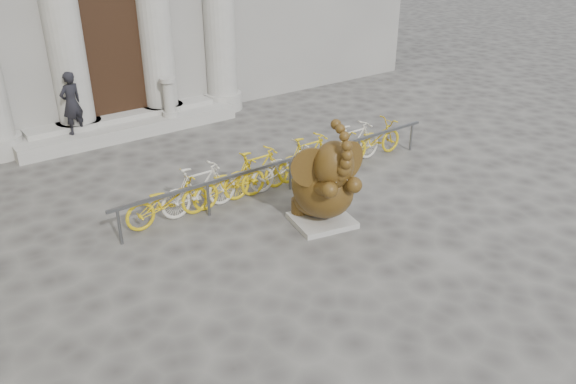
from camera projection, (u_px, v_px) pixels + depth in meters
ground at (375, 303)px, 8.55m from camera, size 80.00×80.00×0.00m
entrance_steps at (129, 127)px, 15.24m from camera, size 6.00×1.20×0.36m
elephant_statue at (324, 186)px, 10.42m from camera, size 1.44×1.72×2.20m
bike_rack at (283, 164)px, 12.11m from camera, size 8.00×0.53×1.00m
pedestrian at (71, 103)px, 13.93m from camera, size 0.67×0.54×1.58m
balustrade_post at (169, 99)px, 15.32m from camera, size 0.43×0.43×1.06m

